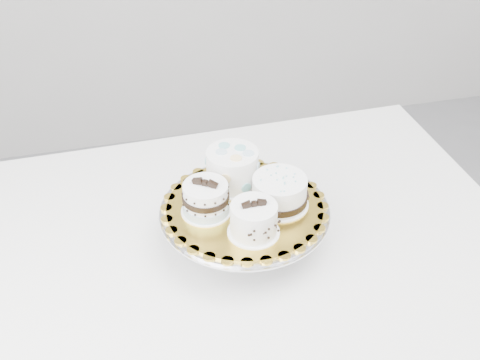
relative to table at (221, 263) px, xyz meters
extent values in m
cube|color=white|center=(0.00, 0.00, 0.05)|extent=(1.29, 0.88, 0.04)
cube|color=white|center=(0.58, 0.39, -0.32)|extent=(0.05, 0.05, 0.71)
cylinder|color=gray|center=(0.05, -0.02, 0.08)|extent=(0.16, 0.16, 0.01)
cylinder|color=gray|center=(0.05, -0.02, 0.11)|extent=(0.10, 0.10, 0.08)
cylinder|color=silver|center=(0.05, -0.02, 0.16)|extent=(0.33, 0.33, 0.01)
cylinder|color=silver|center=(0.05, -0.02, 0.16)|extent=(0.34, 0.34, 0.00)
cylinder|color=gold|center=(0.05, -0.02, 0.17)|extent=(0.39, 0.39, 0.00)
cylinder|color=white|center=(0.04, -0.10, 0.17)|extent=(0.10, 0.10, 0.00)
cylinder|color=white|center=(0.04, -0.10, 0.20)|extent=(0.09, 0.09, 0.06)
cylinder|color=white|center=(-0.03, -0.02, 0.17)|extent=(0.10, 0.10, 0.00)
cylinder|color=white|center=(-0.03, -0.02, 0.20)|extent=(0.12, 0.12, 0.06)
cylinder|color=#A7C4D3|center=(-0.03, -0.02, 0.18)|extent=(0.09, 0.09, 0.02)
cylinder|color=black|center=(-0.03, -0.02, 0.21)|extent=(0.09, 0.09, 0.01)
cylinder|color=white|center=(0.04, 0.06, 0.17)|extent=(0.12, 0.12, 0.00)
cylinder|color=white|center=(0.04, 0.06, 0.21)|extent=(0.13, 0.13, 0.08)
cylinder|color=white|center=(0.11, -0.03, 0.17)|extent=(0.12, 0.12, 0.00)
cylinder|color=white|center=(0.11, -0.03, 0.20)|extent=(0.12, 0.12, 0.06)
cylinder|color=black|center=(0.11, -0.03, 0.19)|extent=(0.11, 0.11, 0.01)
camera|label=1|loc=(-0.19, -0.93, 0.93)|focal=45.00mm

